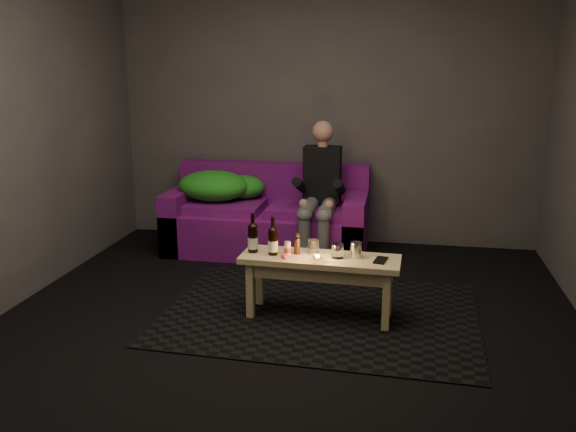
# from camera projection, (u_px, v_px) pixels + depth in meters

# --- Properties ---
(floor) EXTENTS (4.50, 4.50, 0.00)m
(floor) POSITION_uv_depth(u_px,v_px,m) (280.00, 337.00, 3.94)
(floor) COLOR black
(floor) RESTS_ON ground
(room) EXTENTS (4.50, 4.50, 4.50)m
(room) POSITION_uv_depth(u_px,v_px,m) (294.00, 75.00, 3.98)
(room) COLOR silver
(room) RESTS_ON ground
(rug) EXTENTS (2.22, 1.65, 0.01)m
(rug) POSITION_uv_depth(u_px,v_px,m) (320.00, 313.00, 4.30)
(rug) COLOR black
(rug) RESTS_ON floor
(sofa) EXTENTS (1.82, 0.82, 0.78)m
(sofa) POSITION_uv_depth(u_px,v_px,m) (268.00, 220.00, 5.68)
(sofa) COLOR #660E6E
(sofa) RESTS_ON floor
(green_blanket) EXTENTS (0.80, 0.55, 0.27)m
(green_blanket) POSITION_uv_depth(u_px,v_px,m) (219.00, 186.00, 5.68)
(green_blanket) COLOR #1B9525
(green_blanket) RESTS_ON sofa
(person) EXTENTS (0.33, 0.76, 1.22)m
(person) POSITION_uv_depth(u_px,v_px,m) (320.00, 189.00, 5.37)
(person) COLOR black
(person) RESTS_ON sofa
(coffee_table) EXTENTS (1.09, 0.38, 0.44)m
(coffee_table) POSITION_uv_depth(u_px,v_px,m) (320.00, 268.00, 4.16)
(coffee_table) COLOR #E0C883
(coffee_table) RESTS_ON rug
(beer_bottle_a) EXTENTS (0.07, 0.07, 0.28)m
(beer_bottle_a) POSITION_uv_depth(u_px,v_px,m) (253.00, 238.00, 4.21)
(beer_bottle_a) COLOR black
(beer_bottle_a) RESTS_ON coffee_table
(beer_bottle_b) EXTENTS (0.07, 0.07, 0.26)m
(beer_bottle_b) POSITION_uv_depth(u_px,v_px,m) (273.00, 241.00, 4.15)
(beer_bottle_b) COLOR black
(beer_bottle_b) RESTS_ON coffee_table
(salt_shaker) EXTENTS (0.05, 0.05, 0.09)m
(salt_shaker) POSITION_uv_depth(u_px,v_px,m) (288.00, 248.00, 4.17)
(salt_shaker) COLOR silver
(salt_shaker) RESTS_ON coffee_table
(pepper_mill) EXTENTS (0.06, 0.06, 0.11)m
(pepper_mill) POSITION_uv_depth(u_px,v_px,m) (297.00, 246.00, 4.18)
(pepper_mill) COLOR black
(pepper_mill) RESTS_ON coffee_table
(tumbler_back) EXTENTS (0.10, 0.10, 0.10)m
(tumbler_back) POSITION_uv_depth(u_px,v_px,m) (313.00, 247.00, 4.20)
(tumbler_back) COLOR white
(tumbler_back) RESTS_ON coffee_table
(tealight) EXTENTS (0.06, 0.06, 0.04)m
(tealight) POSITION_uv_depth(u_px,v_px,m) (318.00, 258.00, 4.04)
(tealight) COLOR white
(tealight) RESTS_ON coffee_table
(tumbler_front) EXTENTS (0.09, 0.09, 0.10)m
(tumbler_front) POSITION_uv_depth(u_px,v_px,m) (338.00, 251.00, 4.10)
(tumbler_front) COLOR white
(tumbler_front) RESTS_ON coffee_table
(steel_cup) EXTENTS (0.10, 0.10, 0.11)m
(steel_cup) POSITION_uv_depth(u_px,v_px,m) (356.00, 250.00, 4.11)
(steel_cup) COLOR #B0B3B7
(steel_cup) RESTS_ON coffee_table
(smartphone) EXTENTS (0.10, 0.16, 0.01)m
(smartphone) POSITION_uv_depth(u_px,v_px,m) (381.00, 260.00, 4.05)
(smartphone) COLOR black
(smartphone) RESTS_ON coffee_table
(red_lighter) EXTENTS (0.04, 0.07, 0.01)m
(red_lighter) POSITION_uv_depth(u_px,v_px,m) (283.00, 257.00, 4.10)
(red_lighter) COLOR red
(red_lighter) RESTS_ON coffee_table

